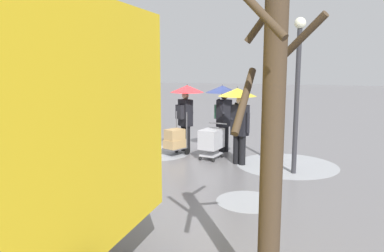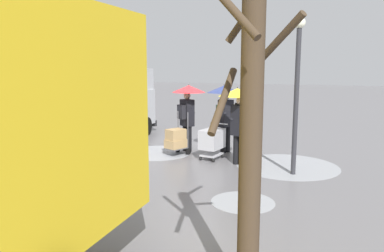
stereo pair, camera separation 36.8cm
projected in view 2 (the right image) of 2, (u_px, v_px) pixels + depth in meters
name	position (u px, v px, depth m)	size (l,w,h in m)	color
ground_plane	(194.00, 152.00, 11.88)	(90.00, 90.00, 0.00)	slate
slush_patch_under_van	(243.00, 202.00, 7.54)	(1.29, 1.29, 0.01)	#999BA0
slush_patch_mid_street	(287.00, 166.00, 10.24)	(2.76, 2.76, 0.01)	#999BA0
slush_patch_far_side	(157.00, 153.00, 11.80)	(2.10, 2.10, 0.01)	#999BA0
cargo_van_parked_right	(104.00, 108.00, 13.59)	(2.40, 5.43, 2.60)	#B7BABF
shopping_cart_vendor	(212.00, 140.00, 10.92)	(0.68, 0.90, 1.02)	#B2B2B7
hand_dolly_boxes	(176.00, 140.00, 11.44)	(0.75, 0.84, 1.32)	#515156
pedestrian_pink_side	(238.00, 108.00, 10.18)	(1.04, 1.04, 2.15)	black
pedestrian_black_side	(224.00, 103.00, 11.60)	(1.04, 1.04, 2.15)	black
pedestrian_white_side	(188.00, 102.00, 11.75)	(1.04, 1.04, 2.15)	black
bare_tree_near	(250.00, 138.00, 3.91)	(0.97, 0.98, 3.98)	#423323
street_lamp	(297.00, 80.00, 9.10)	(0.28, 0.28, 3.86)	#2D2D33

